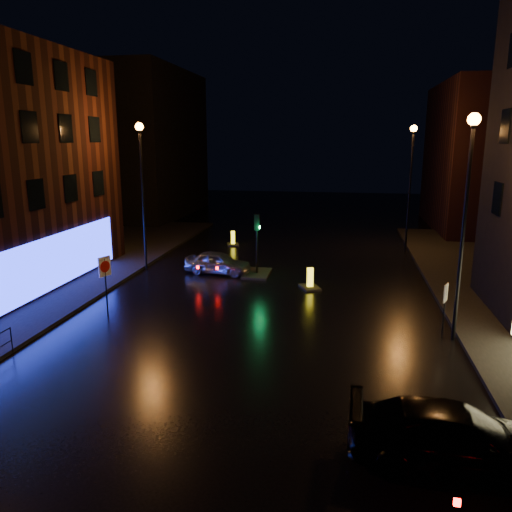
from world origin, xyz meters
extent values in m
plane|color=black|center=(0.00, 0.00, 0.00)|extent=(120.00, 120.00, 0.00)
cube|color=black|center=(-16.00, 35.00, 7.00)|extent=(8.00, 16.00, 14.00)
cube|color=black|center=(15.00, 32.00, 6.00)|extent=(8.00, 14.00, 12.00)
cylinder|color=black|center=(-7.80, 14.00, 4.00)|extent=(0.14, 0.14, 8.00)
cylinder|color=black|center=(-7.80, 14.00, 8.00)|extent=(0.20, 0.20, 0.25)
sphere|color=orange|center=(-7.80, 14.00, 8.15)|extent=(0.44, 0.44, 0.44)
cylinder|color=black|center=(7.80, 6.00, 4.00)|extent=(0.14, 0.14, 8.00)
cylinder|color=black|center=(7.80, 6.00, 8.00)|extent=(0.20, 0.20, 0.25)
sphere|color=orange|center=(7.80, 6.00, 8.15)|extent=(0.44, 0.44, 0.44)
cylinder|color=black|center=(7.80, 22.00, 4.00)|extent=(0.14, 0.14, 8.00)
cylinder|color=black|center=(7.80, 22.00, 8.00)|extent=(0.20, 0.20, 0.25)
sphere|color=orange|center=(7.80, 22.00, 8.15)|extent=(0.44, 0.44, 0.44)
cube|color=black|center=(-1.20, 14.00, 0.06)|extent=(1.40, 2.40, 0.12)
cylinder|color=black|center=(-1.20, 14.00, 1.40)|extent=(0.12, 0.12, 2.80)
cube|color=black|center=(-1.20, 14.00, 3.00)|extent=(0.28, 0.22, 0.90)
cylinder|color=#0CFF59|center=(-1.06, 14.00, 2.72)|extent=(0.05, 0.18, 0.18)
cylinder|color=black|center=(-8.00, 2.00, 0.50)|extent=(0.04, 0.04, 1.00)
imported|color=#B4B8BC|center=(-3.43, 13.86, 0.64)|extent=(3.89, 1.91, 1.28)
imported|color=black|center=(6.26, -1.86, 0.72)|extent=(5.00, 2.13, 1.44)
cube|color=black|center=(1.94, 11.84, 0.05)|extent=(1.27, 1.47, 0.10)
cube|color=yellow|center=(1.94, 11.84, 0.57)|extent=(0.34, 0.29, 1.03)
cube|color=black|center=(1.94, 11.84, 0.57)|extent=(0.29, 0.15, 0.62)
cube|color=black|center=(-4.29, 21.63, 0.05)|extent=(1.08, 1.35, 0.10)
cube|color=yellow|center=(-4.29, 21.63, 0.54)|extent=(0.31, 0.24, 0.98)
cube|color=black|center=(-4.29, 21.63, 0.54)|extent=(0.29, 0.10, 0.59)
cylinder|color=black|center=(-6.50, 6.38, 1.25)|extent=(0.07, 0.07, 2.51)
cube|color=white|center=(-6.50, 6.38, 2.17)|extent=(0.30, 0.60, 0.86)
cylinder|color=#B20C0C|center=(-6.47, 6.36, 2.17)|extent=(0.22, 0.47, 0.50)
cylinder|color=black|center=(7.45, 6.27, 1.03)|extent=(0.06, 0.06, 2.06)
cube|color=silver|center=(7.45, 6.27, 1.78)|extent=(0.25, 0.49, 0.70)
cylinder|color=#B20C0C|center=(7.42, 6.29, 1.78)|extent=(0.18, 0.38, 0.41)
camera|label=1|loc=(3.48, -12.84, 7.48)|focal=35.00mm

